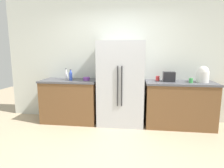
% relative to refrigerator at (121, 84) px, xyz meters
% --- Properties ---
extents(ground_plane, '(10.39, 10.39, 0.00)m').
position_rel_refrigerator_xyz_m(ground_plane, '(-0.11, -1.38, -0.88)').
color(ground_plane, tan).
extents(kitchen_back_panel, '(5.20, 0.10, 2.91)m').
position_rel_refrigerator_xyz_m(kitchen_back_panel, '(-0.11, 0.37, 0.57)').
color(kitchen_back_panel, silver).
rests_on(kitchen_back_panel, ground_plane).
extents(counter_left, '(1.22, 0.64, 0.94)m').
position_rel_refrigerator_xyz_m(counter_left, '(-1.13, 0.01, -0.41)').
color(counter_left, brown).
rests_on(counter_left, ground_plane).
extents(counter_right, '(1.39, 0.64, 0.94)m').
position_rel_refrigerator_xyz_m(counter_right, '(1.21, 0.01, -0.41)').
color(counter_right, brown).
rests_on(counter_right, ground_plane).
extents(refrigerator, '(0.96, 0.63, 1.76)m').
position_rel_refrigerator_xyz_m(refrigerator, '(0.00, 0.00, 0.00)').
color(refrigerator, '#B7BABF').
rests_on(refrigerator, ground_plane).
extents(toaster, '(0.23, 0.17, 0.20)m').
position_rel_refrigerator_xyz_m(toaster, '(0.98, 0.03, 0.16)').
color(toaster, black).
rests_on(toaster, counter_right).
extents(rice_cooker, '(0.24, 0.24, 0.33)m').
position_rel_refrigerator_xyz_m(rice_cooker, '(1.63, 0.02, 0.22)').
color(rice_cooker, silver).
rests_on(rice_cooker, counter_right).
extents(bottle_a, '(0.06, 0.06, 0.25)m').
position_rel_refrigerator_xyz_m(bottle_a, '(-1.20, -0.00, 0.16)').
color(bottle_a, white).
rests_on(bottle_a, counter_left).
extents(bottle_b, '(0.07, 0.07, 0.24)m').
position_rel_refrigerator_xyz_m(bottle_b, '(-1.07, -0.07, 0.16)').
color(bottle_b, blue).
rests_on(bottle_b, counter_left).
extents(cup_a, '(0.08, 0.08, 0.09)m').
position_rel_refrigerator_xyz_m(cup_a, '(1.39, -0.08, 0.11)').
color(cup_a, green).
rests_on(cup_a, counter_right).
extents(cup_b, '(0.08, 0.08, 0.10)m').
position_rel_refrigerator_xyz_m(cup_b, '(0.77, 0.14, 0.11)').
color(cup_b, red).
rests_on(cup_b, counter_right).
extents(bowl_a, '(0.14, 0.14, 0.07)m').
position_rel_refrigerator_xyz_m(bowl_a, '(-0.75, -0.00, 0.09)').
color(bowl_a, purple).
rests_on(bowl_a, counter_left).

